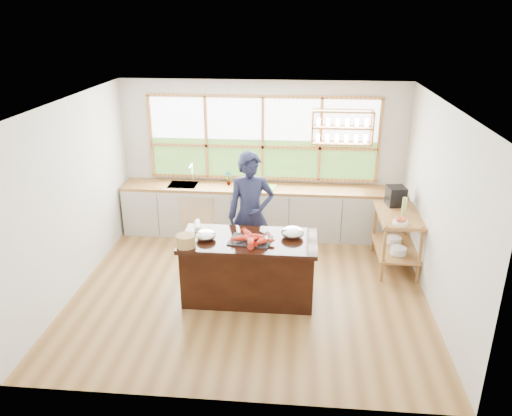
# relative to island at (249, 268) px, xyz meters

# --- Properties ---
(ground_plane) EXTENTS (5.00, 5.00, 0.00)m
(ground_plane) POSITION_rel_island_xyz_m (0.00, 0.20, -0.45)
(ground_plane) COLOR olive
(room_shell) EXTENTS (5.02, 4.52, 2.71)m
(room_shell) POSITION_rel_island_xyz_m (0.02, 0.71, 1.30)
(room_shell) COLOR beige
(room_shell) RESTS_ON ground_plane
(back_counter) EXTENTS (4.90, 0.63, 0.90)m
(back_counter) POSITION_rel_island_xyz_m (-0.02, 2.14, 0.00)
(back_counter) COLOR #BBBAB0
(back_counter) RESTS_ON ground_plane
(right_shelf_unit) EXTENTS (0.62, 1.10, 0.90)m
(right_shelf_unit) POSITION_rel_island_xyz_m (2.19, 1.09, 0.15)
(right_shelf_unit) COLOR olive
(right_shelf_unit) RESTS_ON ground_plane
(island) EXTENTS (1.85, 0.90, 0.90)m
(island) POSITION_rel_island_xyz_m (0.00, 0.00, 0.00)
(island) COLOR black
(island) RESTS_ON ground_plane
(cook) EXTENTS (0.77, 0.58, 1.92)m
(cook) POSITION_rel_island_xyz_m (-0.04, 0.71, 0.50)
(cook) COLOR #1A1E3A
(cook) RESTS_ON ground_plane
(potted_plant) EXTENTS (0.15, 0.11, 0.26)m
(potted_plant) POSITION_rel_island_xyz_m (-0.59, 2.20, 0.58)
(potted_plant) COLOR slate
(potted_plant) RESTS_ON back_counter
(cutting_board) EXTENTS (0.45, 0.37, 0.01)m
(cutting_board) POSITION_rel_island_xyz_m (0.05, 2.14, 0.45)
(cutting_board) COLOR #56BC39
(cutting_board) RESTS_ON back_counter
(espresso_machine) EXTENTS (0.31, 0.33, 0.31)m
(espresso_machine) POSITION_rel_island_xyz_m (2.19, 1.46, 0.60)
(espresso_machine) COLOR black
(espresso_machine) RESTS_ON right_shelf_unit
(wine_bottle) EXTENTS (0.09, 0.09, 0.29)m
(wine_bottle) POSITION_rel_island_xyz_m (2.24, 1.03, 0.59)
(wine_bottle) COLOR #94AA4F
(wine_bottle) RESTS_ON right_shelf_unit
(fruit_bowl) EXTENTS (0.22, 0.22, 0.11)m
(fruit_bowl) POSITION_rel_island_xyz_m (2.14, 0.70, 0.49)
(fruit_bowl) COLOR white
(fruit_bowl) RESTS_ON right_shelf_unit
(slate_board) EXTENTS (0.60, 0.47, 0.02)m
(slate_board) POSITION_rel_island_xyz_m (0.03, -0.07, 0.45)
(slate_board) COLOR black
(slate_board) RESTS_ON island
(lobster_pile) EXTENTS (0.52, 0.48, 0.08)m
(lobster_pile) POSITION_rel_island_xyz_m (0.05, -0.10, 0.50)
(lobster_pile) COLOR red
(lobster_pile) RESTS_ON slate_board
(mixing_bowl_left) EXTENTS (0.28, 0.28, 0.13)m
(mixing_bowl_left) POSITION_rel_island_xyz_m (-0.58, -0.06, 0.51)
(mixing_bowl_left) COLOR silver
(mixing_bowl_left) RESTS_ON island
(mixing_bowl_right) EXTENTS (0.32, 0.32, 0.15)m
(mixing_bowl_right) POSITION_rel_island_xyz_m (0.59, 0.12, 0.51)
(mixing_bowl_right) COLOR silver
(mixing_bowl_right) RESTS_ON island
(wine_glass) EXTENTS (0.08, 0.08, 0.22)m
(wine_glass) POSITION_rel_island_xyz_m (0.27, -0.22, 0.61)
(wine_glass) COLOR silver
(wine_glass) RESTS_ON island
(wicker_basket) EXTENTS (0.25, 0.25, 0.16)m
(wicker_basket) POSITION_rel_island_xyz_m (-0.80, -0.30, 0.53)
(wicker_basket) COLOR tan
(wicker_basket) RESTS_ON island
(parchment_roll) EXTENTS (0.14, 0.31, 0.08)m
(parchment_roll) POSITION_rel_island_xyz_m (-0.77, 0.30, 0.49)
(parchment_roll) COLOR white
(parchment_roll) RESTS_ON island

